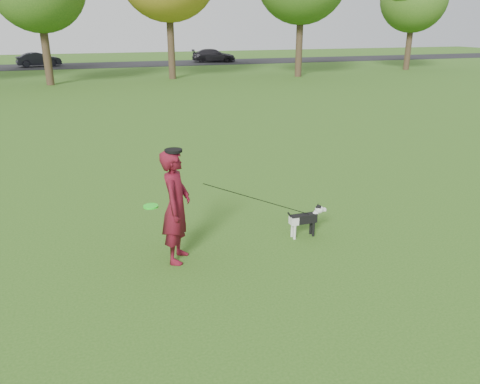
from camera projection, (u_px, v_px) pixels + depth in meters
name	position (u px, v px, depth m)	size (l,w,h in m)	color
ground	(243.00, 247.00, 8.11)	(120.00, 120.00, 0.00)	#285116
road	(102.00, 65.00, 43.70)	(120.00, 7.00, 0.02)	black
man	(176.00, 207.00, 7.39)	(0.68, 0.44, 1.86)	#530B14
dog	(306.00, 218.00, 8.43)	(0.78, 0.16, 0.59)	black
car_mid	(39.00, 59.00, 41.83)	(1.30, 3.73, 1.23)	black
car_right	(214.00, 56.00, 46.79)	(1.77, 4.36, 1.26)	black
man_held_items	(260.00, 200.00, 7.89)	(3.01, 0.34, 1.47)	#1DEC1F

